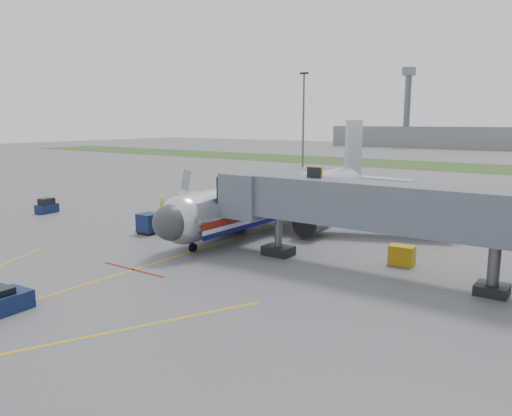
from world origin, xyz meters
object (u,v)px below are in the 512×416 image
Objects in this scene: airliner at (284,197)px; belt_loader at (226,225)px; ramp_worker at (162,205)px; baggage_tug at (47,206)px.

airliner reaches higher than belt_loader.
airliner is 6.86m from belt_loader.
belt_loader reaches higher than ramp_worker.
airliner is at bearing 67.53° from belt_loader.
belt_loader is 11.95m from ramp_worker.
airliner is 26.70m from baggage_tug.
belt_loader is at bearing 11.33° from baggage_tug.
baggage_tug is 0.52× the size of belt_loader.
ramp_worker is at bearing -167.84° from airliner.
belt_loader reaches higher than baggage_tug.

